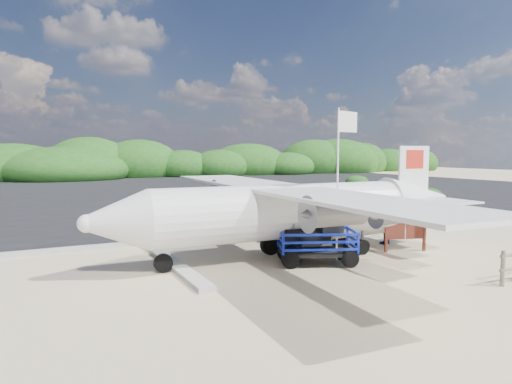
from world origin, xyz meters
TOP-DOWN VIEW (x-y plane):
  - ground at (0.00, 0.00)m, footprint 160.00×160.00m
  - asphalt_apron at (0.00, 30.00)m, footprint 90.00×50.00m
  - lagoon at (-9.00, 1.50)m, footprint 9.00×7.00m
  - vegetation_band at (0.00, 55.00)m, footprint 124.00×8.00m
  - baggage_cart at (-0.17, -0.62)m, footprint 3.07×2.43m
  - flagpole at (0.44, -0.87)m, footprint 1.10×0.70m
  - signboard at (3.82, -0.52)m, footprint 1.68×0.67m
  - crew_a at (-3.39, 4.95)m, footprint 0.71×0.61m
  - crew_b at (2.40, 3.02)m, footprint 1.04×0.86m
  - crew_c at (4.16, 0.88)m, footprint 1.07×0.65m
  - aircraft_large at (11.56, 26.87)m, footprint 17.20×17.20m
  - aircraft_small at (-6.09, 30.59)m, footprint 8.35×8.35m

SIDE VIEW (x-z plane):
  - ground at x=0.00m, z-range 0.00..0.00m
  - asphalt_apron at x=0.00m, z-range -0.02..0.02m
  - lagoon at x=-9.00m, z-range -0.20..0.20m
  - vegetation_band at x=0.00m, z-range -2.20..2.20m
  - baggage_cart at x=-0.17m, z-range -0.67..0.67m
  - flagpole at x=0.44m, z-range -2.56..2.56m
  - signboard at x=3.82m, z-range -0.70..0.70m
  - aircraft_large at x=11.56m, z-range -2.49..2.49m
  - aircraft_small at x=-6.09m, z-range -1.41..1.41m
  - crew_a at x=-3.39m, z-range 0.00..1.66m
  - crew_c at x=4.16m, z-range 0.00..1.71m
  - crew_b at x=2.40m, z-range 0.00..1.97m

